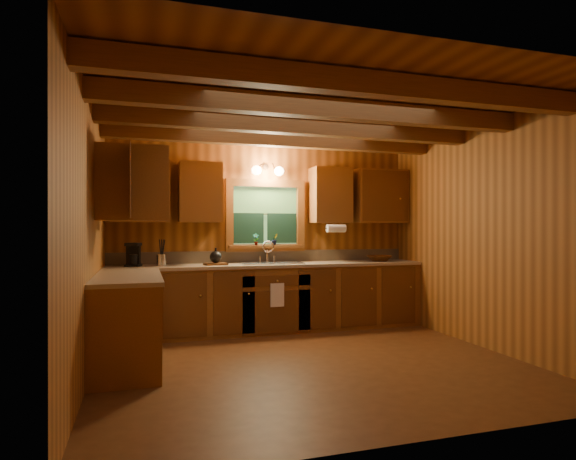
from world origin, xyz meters
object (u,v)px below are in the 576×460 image
(wicker_basket, at_px, (379,258))
(cutting_board, at_px, (216,264))
(sink, at_px, (270,267))
(coffee_maker, at_px, (133,255))

(wicker_basket, bearing_deg, cutting_board, -179.23)
(wicker_basket, bearing_deg, sink, 178.89)
(sink, xyz_separation_m, cutting_board, (-0.74, -0.06, 0.06))
(sink, height_order, coffee_maker, sink)
(cutting_board, distance_m, wicker_basket, 2.35)
(cutting_board, bearing_deg, coffee_maker, 166.66)
(coffee_maker, xyz_separation_m, cutting_board, (1.01, -0.10, -0.13))
(coffee_maker, bearing_deg, wicker_basket, 15.89)
(cutting_board, bearing_deg, wicker_basket, -7.08)
(cutting_board, bearing_deg, sink, -3.02)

